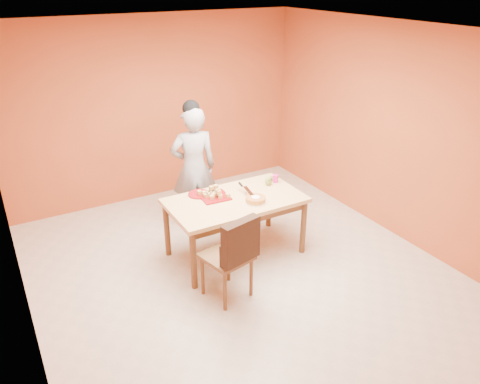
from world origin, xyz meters
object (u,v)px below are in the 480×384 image
person (194,168)px  red_dinner_plate (199,194)px  egg_ornament (269,181)px  checker_tin (272,179)px  pastry_platter (214,197)px  magenta_glass (275,179)px  sponge_cake (256,199)px  dining_table (235,206)px  dining_chair (228,255)px

person → red_dinner_plate: size_ratio=6.14×
red_dinner_plate → egg_ornament: bearing=-11.4°
checker_tin → red_dinner_plate: bearing=176.6°
pastry_platter → checker_tin: (0.88, 0.10, 0.00)m
magenta_glass → checker_tin: bearing=90.0°
egg_ornament → pastry_platter: bearing=163.1°
pastry_platter → checker_tin: 0.88m
egg_ornament → magenta_glass: 0.13m
person → egg_ornament: bearing=141.1°
egg_ornament → checker_tin: bearing=28.4°
pastry_platter → sponge_cake: (0.36, -0.36, 0.03)m
sponge_cake → magenta_glass: (0.52, 0.37, 0.01)m
red_dinner_plate → person: bearing=71.0°
dining_table → red_dinner_plate: bearing=135.9°
magenta_glass → checker_tin: magenta_glass is taller
dining_table → magenta_glass: size_ratio=15.72×
pastry_platter → red_dinner_plate: (-0.12, 0.15, -0.00)m
red_dinner_plate → egg_ornament: size_ratio=2.23×
red_dinner_plate → sponge_cake: (0.48, -0.51, 0.03)m
pastry_platter → sponge_cake: sponge_cake is taller
red_dinner_plate → magenta_glass: size_ratio=2.68×
person → egg_ornament: 1.05m
person → checker_tin: (0.78, -0.69, -0.06)m
egg_ornament → dining_chair: bearing=-156.5°
dining_table → egg_ornament: egg_ornament is taller
pastry_platter → magenta_glass: bearing=0.5°
pastry_platter → magenta_glass: 0.88m
dining_chair → checker_tin: bearing=26.7°
dining_table → magenta_glass: 0.71m
person → egg_ornament: size_ratio=13.71×
egg_ornament → checker_tin: (0.12, 0.12, -0.05)m
sponge_cake → egg_ornament: 0.52m
red_dinner_plate → checker_tin: 1.00m
egg_ornament → magenta_glass: size_ratio=1.20×
red_dinner_plate → magenta_glass: magenta_glass is taller
dining_table → egg_ornament: 0.59m
pastry_platter → person: bearing=83.2°
red_dinner_plate → checker_tin: size_ratio=2.85×
dining_table → checker_tin: (0.68, 0.25, 0.11)m
person → magenta_glass: 1.11m
sponge_cake → egg_ornament: (0.40, 0.34, 0.02)m
dining_chair → pastry_platter: dining_chair is taller
checker_tin → person: bearing=138.5°
egg_ornament → magenta_glass: (0.12, 0.03, -0.01)m
dining_chair → sponge_cake: dining_chair is taller
pastry_platter → magenta_glass: size_ratio=3.22×
dining_chair → checker_tin: (1.16, 0.95, 0.25)m
pastry_platter → egg_ornament: size_ratio=2.68×
dining_chair → red_dinner_plate: (0.16, 1.01, 0.25)m
dining_table → red_dinner_plate: red_dinner_plate is taller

